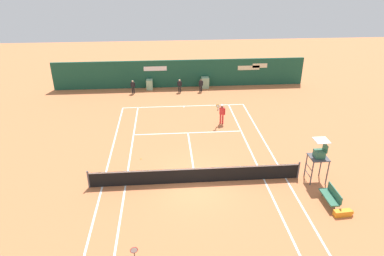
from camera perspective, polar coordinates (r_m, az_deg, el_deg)
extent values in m
plane|color=#C67042|center=(20.10, 0.61, -8.96)|extent=(80.00, 80.00, 0.00)
cube|color=white|center=(30.43, -1.38, 3.64)|extent=(10.60, 0.10, 0.01)
cube|color=white|center=(20.39, -14.60, -9.35)|extent=(0.10, 23.40, 0.01)
cube|color=white|center=(20.19, -10.92, -9.31)|extent=(0.10, 23.40, 0.01)
cube|color=white|center=(20.79, 11.78, -8.26)|extent=(0.10, 23.40, 0.01)
cube|color=white|center=(21.17, 15.19, -7.99)|extent=(0.10, 23.40, 0.01)
cube|color=white|center=(25.60, -0.68, -0.81)|extent=(8.00, 0.10, 0.01)
cube|color=white|center=(22.79, -0.11, -4.39)|extent=(0.10, 6.40, 0.01)
cube|color=white|center=(30.29, -1.36, 3.53)|extent=(0.10, 0.24, 0.01)
cylinder|color=#4C4C51|center=(20.24, -16.73, -8.12)|extent=(0.10, 0.10, 1.07)
cylinder|color=#4C4C51|center=(21.13, 17.16, -6.62)|extent=(0.10, 0.10, 1.07)
cube|color=black|center=(19.83, 0.62, -7.83)|extent=(12.00, 0.03, 0.95)
cube|color=white|center=(19.59, 0.63, -6.74)|extent=(12.00, 0.04, 0.06)
cube|color=#194C38|center=(34.97, -1.92, 8.98)|extent=(25.00, 0.24, 2.75)
cube|color=beige|center=(35.68, 9.34, 9.79)|extent=(2.22, 0.02, 0.44)
cube|color=white|center=(34.65, -6.10, 9.73)|extent=(2.26, 0.02, 0.44)
cube|color=beige|center=(35.91, 11.14, 10.07)|extent=(1.51, 0.02, 0.44)
cube|color=#8CB793|center=(34.72, -7.03, 7.14)|extent=(0.61, 0.70, 0.98)
cube|color=#8CB793|center=(34.89, 2.19, 7.50)|extent=(0.73, 0.70, 1.09)
cylinder|color=#47474C|center=(20.60, 19.17, -7.15)|extent=(0.07, 0.07, 1.50)
cylinder|color=#47474C|center=(21.29, 18.27, -5.86)|extent=(0.07, 0.07, 1.50)
cylinder|color=#47474C|center=(20.96, 21.44, -6.93)|extent=(0.07, 0.07, 1.50)
cylinder|color=#47474C|center=(21.65, 20.48, -5.68)|extent=(0.07, 0.07, 1.50)
cylinder|color=#47474C|center=(21.10, 18.59, -7.18)|extent=(0.04, 0.81, 0.04)
cylinder|color=#47474C|center=(20.87, 18.77, -6.14)|extent=(0.04, 0.81, 0.04)
cube|color=#47474C|center=(20.74, 20.16, -4.57)|extent=(1.00, 1.00, 0.06)
cube|color=#2D664C|center=(20.63, 20.25, -4.01)|extent=(0.52, 0.56, 0.40)
cube|color=#2D664C|center=(20.58, 21.15, -3.05)|extent=(0.06, 0.56, 0.45)
cube|color=white|center=(20.24, 20.61, -1.92)|extent=(0.76, 0.80, 0.04)
cylinder|color=#38383D|center=(19.28, 22.40, -12.25)|extent=(0.06, 0.06, 0.38)
cylinder|color=#38383D|center=(20.23, 20.79, -9.99)|extent=(0.06, 0.06, 0.38)
cube|color=#2D664C|center=(19.62, 21.68, -10.55)|extent=(0.48, 1.51, 0.08)
cube|color=#2D664C|center=(19.59, 22.52, -9.87)|extent=(0.06, 1.51, 0.42)
cube|color=orange|center=(19.22, 23.58, -12.74)|extent=(0.90, 0.35, 0.32)
sphere|color=orange|center=(19.44, 24.73, -12.52)|extent=(0.29, 0.29, 0.28)
cylinder|color=red|center=(27.02, 5.09, 1.49)|extent=(0.13, 0.13, 0.79)
cylinder|color=red|center=(27.05, 4.72, 1.54)|extent=(0.13, 0.13, 0.79)
cube|color=red|center=(26.76, 4.96, 2.83)|extent=(0.40, 0.31, 0.56)
sphere|color=#8C664C|center=(26.61, 4.99, 3.60)|extent=(0.22, 0.22, 0.22)
cylinder|color=white|center=(26.58, 5.00, 3.77)|extent=(0.21, 0.21, 0.06)
cylinder|color=red|center=(26.74, 5.42, 2.70)|extent=(0.08, 0.08, 0.54)
cylinder|color=#8C664C|center=(26.47, 4.40, 3.13)|extent=(0.27, 0.53, 0.08)
cylinder|color=black|center=(26.18, 4.28, 3.13)|extent=(0.03, 0.03, 0.22)
torus|color=yellow|center=(26.09, 4.30, 3.64)|extent=(0.29, 0.13, 0.30)
cylinder|color=silver|center=(26.09, 4.30, 3.64)|extent=(0.24, 0.09, 0.26)
cylinder|color=black|center=(14.03, -9.48, -19.99)|extent=(0.03, 0.03, 0.22)
torus|color=#DB3838|center=(13.86, -9.55, -19.26)|extent=(0.30, 0.09, 0.30)
cylinder|color=silver|center=(13.86, -9.55, -19.26)|extent=(0.26, 0.06, 0.26)
cylinder|color=black|center=(33.72, -1.92, 6.47)|extent=(0.11, 0.11, 0.66)
cylinder|color=black|center=(33.72, -2.17, 6.46)|extent=(0.11, 0.11, 0.66)
cube|color=black|center=(33.54, -2.06, 7.36)|extent=(0.30, 0.17, 0.46)
sphere|color=beige|center=(33.44, -2.07, 7.89)|extent=(0.18, 0.18, 0.18)
cylinder|color=black|center=(33.56, -1.75, 7.32)|extent=(0.07, 0.07, 0.44)
cylinder|color=black|center=(33.54, -2.37, 7.30)|extent=(0.07, 0.07, 0.44)
cylinder|color=black|center=(33.83, -9.55, 6.19)|extent=(0.11, 0.11, 0.67)
cylinder|color=black|center=(33.84, -9.80, 6.18)|extent=(0.11, 0.11, 0.67)
cube|color=black|center=(33.65, -9.75, 7.09)|extent=(0.30, 0.17, 0.47)
sphere|color=beige|center=(33.55, -9.79, 7.61)|extent=(0.18, 0.18, 0.18)
cylinder|color=black|center=(33.65, -9.43, 7.05)|extent=(0.07, 0.07, 0.45)
cylinder|color=black|center=(33.68, -10.06, 7.02)|extent=(0.07, 0.07, 0.45)
cylinder|color=black|center=(33.87, 1.58, 6.55)|extent=(0.11, 0.11, 0.65)
cylinder|color=black|center=(33.87, 1.34, 6.55)|extent=(0.11, 0.11, 0.65)
cube|color=black|center=(33.69, 1.47, 7.43)|extent=(0.30, 0.18, 0.45)
sphere|color=brown|center=(33.59, 1.48, 7.94)|extent=(0.18, 0.18, 0.18)
cylinder|color=black|center=(33.71, 1.78, 7.38)|extent=(0.07, 0.07, 0.44)
cylinder|color=black|center=(33.69, 1.16, 7.38)|extent=(0.07, 0.07, 0.44)
sphere|color=#CCE033|center=(22.49, -8.42, -5.05)|extent=(0.07, 0.07, 0.07)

